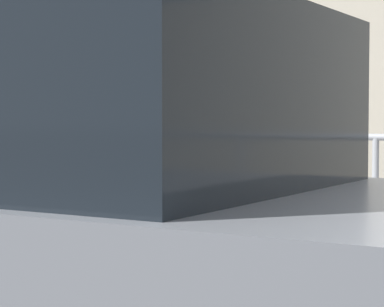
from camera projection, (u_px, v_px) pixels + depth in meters
sidewalk_curb at (318, 303)px, 5.48m from camera, size 36.00×3.31×0.15m
parking_meter at (213, 154)px, 4.46m from camera, size 0.18×0.20×1.43m
pedestrian_at_meter at (151, 160)px, 4.81m from camera, size 0.66×0.49×1.74m
parked_hatchback_gray at (76, 241)px, 3.00m from camera, size 4.03×1.83×1.81m
background_railing at (375, 172)px, 6.69m from camera, size 24.06×0.06×1.13m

